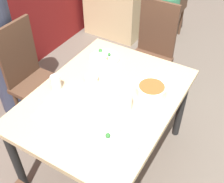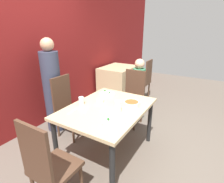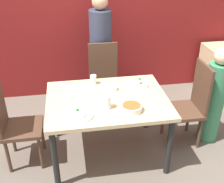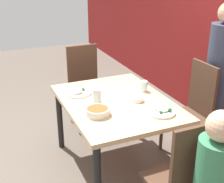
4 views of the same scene
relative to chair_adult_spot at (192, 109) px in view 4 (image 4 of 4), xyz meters
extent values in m
plane|color=#60564C|center=(-0.08, -0.82, -0.52)|extent=(10.00, 10.00, 0.00)
cube|color=tan|center=(-0.08, -0.82, 0.18)|extent=(1.25, 0.95, 0.04)
cylinder|color=black|center=(-0.65, -1.23, -0.18)|extent=(0.06, 0.06, 0.68)
cylinder|color=black|center=(0.48, -1.23, -0.18)|extent=(0.06, 0.06, 0.68)
cylinder|color=black|center=(-0.65, -0.41, -0.18)|extent=(0.06, 0.06, 0.68)
cylinder|color=black|center=(0.48, -0.41, -0.18)|extent=(0.06, 0.06, 0.68)
cube|color=#4C3323|center=(0.00, -0.08, -0.09)|extent=(0.40, 0.40, 0.04)
cube|color=#4C3323|center=(0.00, 0.11, 0.20)|extent=(0.38, 0.03, 0.55)
cylinder|color=#4C3323|center=(-0.16, -0.24, -0.32)|extent=(0.04, 0.04, 0.40)
cylinder|color=#4C3323|center=(0.17, -0.24, -0.32)|extent=(0.04, 0.04, 0.40)
cylinder|color=#4C3323|center=(-0.16, 0.09, -0.32)|extent=(0.04, 0.04, 0.40)
cylinder|color=#4C3323|center=(0.17, 0.09, -0.32)|extent=(0.04, 0.04, 0.40)
cube|color=#4C3323|center=(0.81, -0.75, -0.09)|extent=(0.40, 0.40, 0.04)
cube|color=#4C3323|center=(1.00, -0.75, 0.20)|extent=(0.03, 0.38, 0.55)
cube|color=#4C3323|center=(-0.98, -0.79, -0.09)|extent=(0.40, 0.40, 0.04)
cube|color=#4C3323|center=(-1.16, -0.79, 0.20)|extent=(0.03, 0.38, 0.55)
cylinder|color=#4C3323|center=(-0.81, -0.96, -0.32)|extent=(0.04, 0.04, 0.40)
cylinder|color=#4C3323|center=(-0.81, -0.63, -0.32)|extent=(0.04, 0.04, 0.40)
cylinder|color=#4C3323|center=(-1.14, -0.96, -0.32)|extent=(0.04, 0.04, 0.40)
cylinder|color=#4C3323|center=(-1.14, -0.63, -0.32)|extent=(0.04, 0.04, 0.40)
cylinder|color=#33384C|center=(0.00, 0.31, 0.16)|extent=(0.30, 0.30, 1.36)
sphere|color=#DBAD89|center=(1.17, -0.75, 0.56)|extent=(0.18, 0.18, 0.18)
cylinder|color=silver|center=(0.11, -1.08, 0.23)|extent=(0.21, 0.21, 0.06)
cylinder|color=#BC5123|center=(0.11, -1.08, 0.26)|extent=(0.18, 0.18, 0.01)
cylinder|color=white|center=(-0.38, -1.09, 0.21)|extent=(0.26, 0.26, 0.02)
ellipsoid|color=white|center=(-0.37, -1.11, 0.24)|extent=(0.10, 0.10, 0.03)
sphere|color=#2D702D|center=(-0.40, -1.04, 0.24)|extent=(0.03, 0.03, 0.03)
cone|color=orange|center=(-0.33, -1.08, 0.23)|extent=(0.02, 0.02, 0.02)
cylinder|color=white|center=(0.30, -0.57, 0.21)|extent=(0.24, 0.24, 0.02)
ellipsoid|color=white|center=(0.29, -0.55, 0.23)|extent=(0.10, 0.10, 0.02)
sphere|color=#2D702D|center=(0.34, -0.60, 0.24)|extent=(0.03, 0.03, 0.03)
sphere|color=#2D702D|center=(0.34, -0.51, 0.24)|extent=(0.04, 0.04, 0.04)
cone|color=orange|center=(0.28, -0.61, 0.24)|extent=(0.01, 0.01, 0.03)
cylinder|color=white|center=(0.01, -0.64, 0.23)|extent=(0.10, 0.10, 0.04)
cylinder|color=white|center=(0.01, -0.64, 0.24)|extent=(0.09, 0.09, 0.01)
cylinder|color=silver|center=(-0.11, -1.00, 0.27)|extent=(0.08, 0.08, 0.14)
cylinder|color=silver|center=(-0.19, -0.47, 0.26)|extent=(0.07, 0.07, 0.11)
cube|color=white|center=(-0.15, -0.87, 0.21)|extent=(0.14, 0.14, 0.01)
cube|color=silver|center=(-0.30, -0.65, 0.21)|extent=(0.17, 0.09, 0.01)
cube|color=silver|center=(-0.42, -0.52, 0.21)|extent=(0.18, 0.04, 0.01)
camera|label=1|loc=(-1.30, -1.60, 1.53)|focal=45.00mm
camera|label=2|loc=(-1.85, -1.95, 1.19)|focal=28.00mm
camera|label=3|loc=(-0.44, -3.29, 1.69)|focal=45.00mm
camera|label=4|loc=(2.31, -1.91, 1.41)|focal=50.00mm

